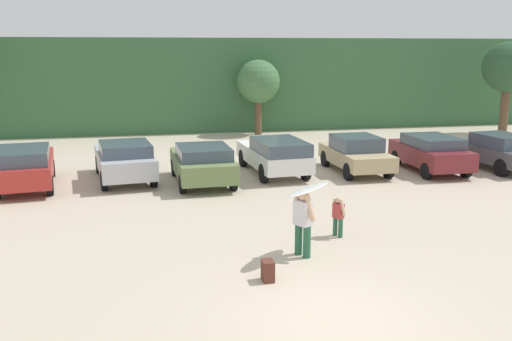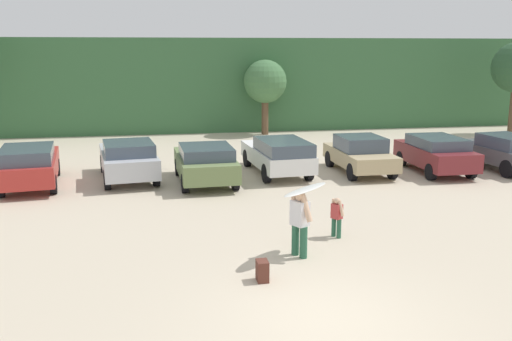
{
  "view_description": "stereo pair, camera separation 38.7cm",
  "coord_description": "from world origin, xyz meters",
  "px_view_note": "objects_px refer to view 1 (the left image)",
  "views": [
    {
      "loc": [
        -3.31,
        -9.02,
        4.84
      ],
      "look_at": [
        -0.1,
        6.63,
        1.35
      ],
      "focal_mm": 39.49,
      "sensor_mm": 36.0,
      "label": 1
    },
    {
      "loc": [
        -2.93,
        -9.1,
        4.84
      ],
      "look_at": [
        -0.1,
        6.63,
        1.35
      ],
      "focal_mm": 39.49,
      "sensor_mm": 36.0,
      "label": 2
    }
  ],
  "objects_px": {
    "parked_car_silver": "(124,159)",
    "person_child": "(338,214)",
    "parked_car_white": "(275,154)",
    "person_adult": "(303,219)",
    "parked_car_maroon": "(431,152)",
    "parked_car_tan": "(356,153)",
    "parked_car_olive_green": "(202,163)",
    "parked_car_dark_gray": "(496,150)",
    "surfboard_white": "(309,189)",
    "backpack_dropped": "(268,271)",
    "parked_car_red": "(25,166)"
  },
  "relations": [
    {
      "from": "parked_car_red",
      "to": "person_adult",
      "type": "relative_size",
      "value": 2.89
    },
    {
      "from": "parked_car_silver",
      "to": "person_child",
      "type": "bearing_deg",
      "value": -151.13
    },
    {
      "from": "parked_car_olive_green",
      "to": "parked_car_silver",
      "type": "bearing_deg",
      "value": 67.4
    },
    {
      "from": "parked_car_maroon",
      "to": "person_adult",
      "type": "relative_size",
      "value": 2.47
    },
    {
      "from": "backpack_dropped",
      "to": "parked_car_dark_gray",
      "type": "bearing_deg",
      "value": 38.42
    },
    {
      "from": "parked_car_white",
      "to": "person_adult",
      "type": "height_order",
      "value": "person_adult"
    },
    {
      "from": "parked_car_tan",
      "to": "parked_car_dark_gray",
      "type": "xyz_separation_m",
      "value": [
        5.83,
        -0.56,
        0.02
      ]
    },
    {
      "from": "parked_car_white",
      "to": "person_adult",
      "type": "xyz_separation_m",
      "value": [
        -1.42,
        -8.78,
        0.11
      ]
    },
    {
      "from": "person_child",
      "to": "parked_car_silver",
      "type": "bearing_deg",
      "value": -83.22
    },
    {
      "from": "parked_car_white",
      "to": "surfboard_white",
      "type": "relative_size",
      "value": 3.01
    },
    {
      "from": "person_adult",
      "to": "backpack_dropped",
      "type": "xyz_separation_m",
      "value": [
        -1.13,
        -1.26,
        -0.68
      ]
    },
    {
      "from": "parked_car_red",
      "to": "person_adult",
      "type": "height_order",
      "value": "person_adult"
    },
    {
      "from": "parked_car_white",
      "to": "backpack_dropped",
      "type": "relative_size",
      "value": 10.48
    },
    {
      "from": "parked_car_silver",
      "to": "person_child",
      "type": "relative_size",
      "value": 4.36
    },
    {
      "from": "parked_car_dark_gray",
      "to": "surfboard_white",
      "type": "height_order",
      "value": "surfboard_white"
    },
    {
      "from": "parked_car_silver",
      "to": "parked_car_olive_green",
      "type": "xyz_separation_m",
      "value": [
        2.79,
        -1.04,
        -0.03
      ]
    },
    {
      "from": "parked_car_olive_green",
      "to": "parked_car_white",
      "type": "height_order",
      "value": "parked_car_white"
    },
    {
      "from": "parked_car_white",
      "to": "person_adult",
      "type": "relative_size",
      "value": 2.93
    },
    {
      "from": "parked_car_red",
      "to": "backpack_dropped",
      "type": "bearing_deg",
      "value": -152.52
    },
    {
      "from": "backpack_dropped",
      "to": "person_adult",
      "type": "bearing_deg",
      "value": 48.03
    },
    {
      "from": "parked_car_dark_gray",
      "to": "surfboard_white",
      "type": "distance_m",
      "value": 13.08
    },
    {
      "from": "parked_car_tan",
      "to": "surfboard_white",
      "type": "bearing_deg",
      "value": 150.99
    },
    {
      "from": "parked_car_tan",
      "to": "person_adult",
      "type": "xyz_separation_m",
      "value": [
        -4.67,
        -8.52,
        0.15
      ]
    },
    {
      "from": "person_adult",
      "to": "parked_car_red",
      "type": "bearing_deg",
      "value": -76.59
    },
    {
      "from": "parked_car_red",
      "to": "person_adult",
      "type": "xyz_separation_m",
      "value": [
        7.7,
        -8.37,
        0.1
      ]
    },
    {
      "from": "parked_car_silver",
      "to": "person_adult",
      "type": "relative_size",
      "value": 2.88
    },
    {
      "from": "parked_car_silver",
      "to": "person_adult",
      "type": "height_order",
      "value": "person_adult"
    },
    {
      "from": "parked_car_maroon",
      "to": "person_child",
      "type": "height_order",
      "value": "parked_car_maroon"
    },
    {
      "from": "parked_car_white",
      "to": "surfboard_white",
      "type": "height_order",
      "value": "surfboard_white"
    },
    {
      "from": "parked_car_dark_gray",
      "to": "person_adult",
      "type": "bearing_deg",
      "value": 120.68
    },
    {
      "from": "parked_car_white",
      "to": "person_child",
      "type": "xyz_separation_m",
      "value": [
        -0.11,
        -7.6,
        -0.2
      ]
    },
    {
      "from": "parked_car_silver",
      "to": "backpack_dropped",
      "type": "bearing_deg",
      "value": -169.79
    },
    {
      "from": "parked_car_white",
      "to": "parked_car_maroon",
      "type": "relative_size",
      "value": 1.19
    },
    {
      "from": "parked_car_white",
      "to": "backpack_dropped",
      "type": "distance_m",
      "value": 10.37
    },
    {
      "from": "parked_car_silver",
      "to": "person_child",
      "type": "xyz_separation_m",
      "value": [
        5.6,
        -7.71,
        -0.2
      ]
    },
    {
      "from": "parked_car_white",
      "to": "person_child",
      "type": "height_order",
      "value": "parked_car_white"
    },
    {
      "from": "parked_car_white",
      "to": "parked_car_dark_gray",
      "type": "bearing_deg",
      "value": -99.3
    },
    {
      "from": "parked_car_white",
      "to": "parked_car_maroon",
      "type": "height_order",
      "value": "parked_car_white"
    },
    {
      "from": "parked_car_silver",
      "to": "parked_car_maroon",
      "type": "relative_size",
      "value": 1.16
    },
    {
      "from": "parked_car_olive_green",
      "to": "surfboard_white",
      "type": "bearing_deg",
      "value": -170.24
    },
    {
      "from": "parked_car_white",
      "to": "parked_car_dark_gray",
      "type": "height_order",
      "value": "parked_car_dark_gray"
    },
    {
      "from": "person_adult",
      "to": "parked_car_olive_green",
      "type": "bearing_deg",
      "value": -108.32
    },
    {
      "from": "parked_car_silver",
      "to": "parked_car_tan",
      "type": "xyz_separation_m",
      "value": [
        8.96,
        -0.36,
        -0.05
      ]
    },
    {
      "from": "parked_car_silver",
      "to": "parked_car_maroon",
      "type": "xyz_separation_m",
      "value": [
        11.94,
        -0.84,
        -0.02
      ]
    },
    {
      "from": "parked_car_silver",
      "to": "parked_car_tan",
      "type": "distance_m",
      "value": 8.97
    },
    {
      "from": "parked_car_maroon",
      "to": "person_child",
      "type": "xyz_separation_m",
      "value": [
        -6.34,
        -6.87,
        -0.18
      ]
    },
    {
      "from": "parked_car_olive_green",
      "to": "parked_car_dark_gray",
      "type": "distance_m",
      "value": 12.0
    },
    {
      "from": "parked_car_silver",
      "to": "parked_car_white",
      "type": "relative_size",
      "value": 0.98
    },
    {
      "from": "person_child",
      "to": "surfboard_white",
      "type": "height_order",
      "value": "surfboard_white"
    },
    {
      "from": "parked_car_white",
      "to": "parked_car_silver",
      "type": "bearing_deg",
      "value": 84.76
    }
  ]
}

